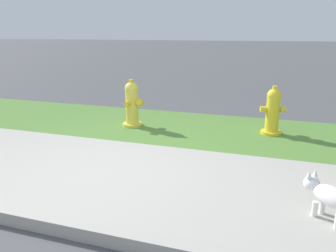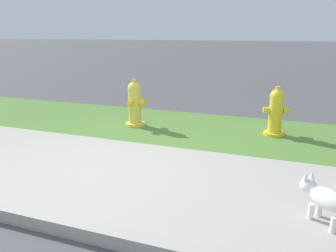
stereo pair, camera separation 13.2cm
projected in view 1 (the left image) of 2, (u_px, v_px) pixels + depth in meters
ground_plane at (116, 175)px, 3.71m from camera, size 120.00×120.00×0.00m
sidewalk_pavement at (116, 174)px, 3.71m from camera, size 18.00×2.10×0.01m
grass_verge at (171, 126)px, 5.61m from camera, size 18.00×2.06×0.01m
street_curb at (53, 223)px, 2.66m from camera, size 18.00×0.16×0.12m
fire_hydrant_by_grass_verge at (132, 104)px, 5.53m from camera, size 0.38×0.40×0.80m
fire_hydrant_at_driveway at (273, 111)px, 5.09m from camera, size 0.40×0.37×0.77m
small_white_dog at (328, 196)px, 2.75m from camera, size 0.40×0.41×0.39m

